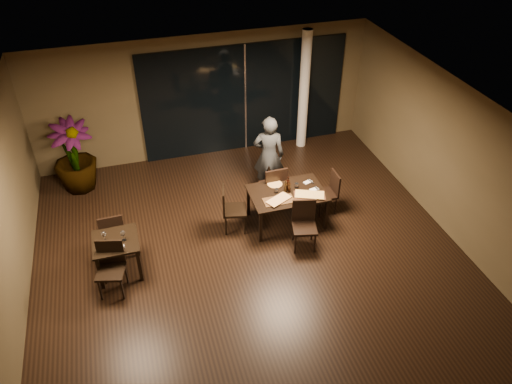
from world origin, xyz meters
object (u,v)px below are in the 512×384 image
Objects in this scene: chair_main_left at (230,207)px; bottle_b at (289,186)px; main_table at (287,195)px; chair_main_right at (329,190)px; potted_plant at (74,156)px; chair_main_far at (274,185)px; chair_main_near at (304,222)px; side_table at (116,246)px; chair_side_far at (113,231)px; diner at (269,155)px; bottle_a at (285,187)px; chair_side_near at (111,264)px; bottle_c at (288,184)px.

bottle_b is (1.20, -0.10, 0.33)m from chair_main_left.
main_table is 1.17m from chair_main_left.
chair_main_right is at bearing -77.08° from chair_main_left.
potted_plant reaches higher than bottle_b.
chair_main_far is 1.29m from chair_main_near.
chair_side_far is (-0.04, 0.52, -0.08)m from side_table.
chair_main_near is 0.81m from bottle_b.
potted_plant is at bearing -27.63° from chair_main_far.
chair_main_far is 0.56× the size of diner.
main_table is at bearing -175.62° from bottle_b.
diner is at bearing 89.00° from bottle_a.
chair_side_near is 3.66× the size of bottle_a.
diner reaches higher than chair_side_near.
bottle_b is (0.13, -0.54, 0.31)m from chair_main_far.
bottle_c is at bearing 40.83° from bottle_a.
bottle_a is at bearing 28.88° from chair_side_near.
bottle_a is at bearing -84.09° from chair_main_right.
chair_main_right is 1.02m from bottle_c.
chair_side_far is at bearing -179.01° from chair_main_near.
chair_side_near is 3.61m from bottle_a.
bottle_c reaches higher than chair_main_left.
chair_main_right is (0.89, 0.84, -0.03)m from chair_main_near.
bottle_a is at bearing 112.95° from chair_main_near.
side_table is 0.77× the size of chair_main_far.
chair_side_near reaches higher than chair_main_right.
diner reaches higher than chair_main_right.
chair_side_far is 3.65× the size of bottle_b.
diner is (-0.11, 1.91, 0.38)m from chair_main_near.
main_table is 1.51× the size of chair_main_left.
bottle_c is (0.03, 0.08, 0.23)m from main_table.
bottle_b is (3.48, -0.02, 0.34)m from chair_side_far.
chair_main_far is 1.04× the size of chair_main_left.
chair_main_right is 1.09m from bottle_a.
diner is (0.08, 0.63, 0.34)m from chair_main_far.
diner is at bearing 92.83° from bottle_c.
chair_main_far reaches higher than main_table.
chair_main_near is 1.05× the size of chair_main_right.
chair_main_far is 1.11× the size of chair_main_right.
potted_plant reaches higher than chair_side_near.
chair_main_right reaches higher than main_table.
chair_main_left is at bearing 174.97° from main_table.
main_table is 0.24m from bottle_c.
chair_main_near is 3.69× the size of bottle_b.
side_table is 3.46m from chair_main_far.
potted_plant is 5.37× the size of bottle_c.
bottle_a is (-0.02, -1.16, -0.03)m from diner.
bottle_a is 0.10m from bottle_c.
chair_side_near reaches higher than main_table.
diner reaches higher than side_table.
chair_side_far is at bearing 94.90° from side_table.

